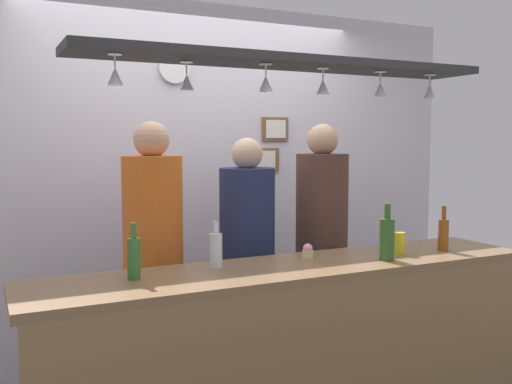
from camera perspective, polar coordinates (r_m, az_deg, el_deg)
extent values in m
cube|color=silver|center=(4.20, -5.98, 0.80)|extent=(4.40, 0.06, 2.60)
cube|color=brown|center=(2.94, 3.87, -7.68)|extent=(2.70, 0.55, 0.04)
cube|color=olive|center=(2.89, 6.45, -18.28)|extent=(2.65, 0.04, 0.94)
cube|color=black|center=(2.94, 3.50, 12.79)|extent=(2.20, 0.36, 0.04)
cylinder|color=silver|center=(2.57, -13.91, 13.19)|extent=(0.06, 0.06, 0.00)
cylinder|color=silver|center=(2.57, -13.90, 12.58)|extent=(0.01, 0.01, 0.06)
cone|color=silver|center=(2.56, -13.87, 11.14)|extent=(0.07, 0.07, 0.08)
cylinder|color=silver|center=(2.77, -6.95, 12.73)|extent=(0.06, 0.06, 0.00)
cylinder|color=silver|center=(2.76, -6.94, 12.16)|extent=(0.01, 0.01, 0.06)
cone|color=silver|center=(2.76, -6.92, 10.82)|extent=(0.07, 0.07, 0.08)
cylinder|color=silver|center=(2.82, 0.98, 12.63)|extent=(0.06, 0.06, 0.00)
cylinder|color=silver|center=(2.82, 0.98, 12.07)|extent=(0.01, 0.01, 0.06)
cone|color=silver|center=(2.81, 0.98, 10.75)|extent=(0.07, 0.07, 0.08)
cylinder|color=silver|center=(3.00, 6.70, 12.14)|extent=(0.06, 0.06, 0.00)
cylinder|color=silver|center=(3.00, 6.70, 11.62)|extent=(0.01, 0.01, 0.06)
cone|color=silver|center=(2.99, 6.68, 10.38)|extent=(0.07, 0.07, 0.08)
cylinder|color=silver|center=(3.20, 12.32, 11.62)|extent=(0.06, 0.06, 0.00)
cylinder|color=silver|center=(3.20, 12.31, 11.13)|extent=(0.01, 0.01, 0.06)
cone|color=silver|center=(3.19, 12.28, 9.97)|extent=(0.07, 0.07, 0.08)
cylinder|color=silver|center=(3.42, 16.95, 11.10)|extent=(0.06, 0.06, 0.00)
cylinder|color=silver|center=(3.42, 16.94, 10.64)|extent=(0.01, 0.01, 0.06)
cone|color=silver|center=(3.41, 16.91, 9.56)|extent=(0.07, 0.07, 0.08)
cube|color=#2D334C|center=(3.48, -10.04, -15.28)|extent=(0.17, 0.18, 0.82)
cylinder|color=orange|center=(3.29, -10.26, -2.65)|extent=(0.34, 0.34, 0.71)
sphere|color=tan|center=(3.26, -10.39, 5.19)|extent=(0.20, 0.20, 0.20)
cube|color=#2D334C|center=(3.68, -0.87, -14.39)|extent=(0.17, 0.18, 0.78)
cylinder|color=navy|center=(3.50, -0.89, -3.12)|extent=(0.34, 0.34, 0.68)
sphere|color=beige|center=(3.46, -0.90, 3.85)|extent=(0.19, 0.19, 0.19)
cube|color=#2D334C|center=(3.92, 6.46, -12.85)|extent=(0.17, 0.18, 0.82)
cylinder|color=brown|center=(3.75, 6.59, -1.65)|extent=(0.34, 0.34, 0.71)
sphere|color=tan|center=(3.72, 6.66, 5.21)|extent=(0.20, 0.20, 0.20)
cylinder|color=silver|center=(2.87, -4.02, -5.83)|extent=(0.06, 0.06, 0.17)
cylinder|color=silver|center=(2.85, -4.04, -3.56)|extent=(0.03, 0.03, 0.06)
cylinder|color=#2D5623|center=(3.10, 12.93, -4.64)|extent=(0.08, 0.08, 0.22)
cylinder|color=#2D5623|center=(3.08, 12.99, -1.89)|extent=(0.03, 0.03, 0.08)
cylinder|color=brown|center=(3.45, 18.18, -4.12)|extent=(0.06, 0.06, 0.18)
cylinder|color=brown|center=(3.43, 18.24, -1.98)|extent=(0.03, 0.03, 0.08)
cylinder|color=#336B2D|center=(2.68, -12.09, -6.51)|extent=(0.06, 0.06, 0.19)
cylinder|color=#336B2D|center=(2.66, -12.15, -3.77)|extent=(0.03, 0.03, 0.07)
cylinder|color=yellow|center=(3.29, 14.06, -4.97)|extent=(0.07, 0.07, 0.12)
cylinder|color=beige|center=(3.11, 5.18, -6.20)|extent=(0.06, 0.06, 0.04)
sphere|color=pink|center=(3.10, 5.18, -5.62)|extent=(0.05, 0.05, 0.05)
cube|color=brown|center=(4.36, 0.53, 3.22)|extent=(0.30, 0.02, 0.18)
cube|color=white|center=(4.34, 0.60, 3.21)|extent=(0.23, 0.01, 0.14)
cube|color=brown|center=(4.41, 1.93, 6.29)|extent=(0.22, 0.02, 0.18)
cube|color=white|center=(4.40, 2.00, 6.30)|extent=(0.17, 0.01, 0.14)
cylinder|color=white|center=(4.12, -8.15, 12.18)|extent=(0.22, 0.03, 0.22)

